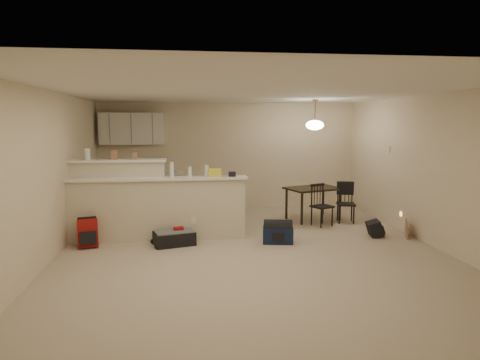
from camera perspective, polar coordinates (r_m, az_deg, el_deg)
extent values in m
plane|color=tan|center=(6.89, 1.57, -9.45)|extent=(7.00, 7.00, 0.00)
plane|color=white|center=(6.60, 1.65, 11.78)|extent=(7.00, 7.00, 0.00)
cube|color=beige|center=(10.09, -1.43, 3.20)|extent=(6.00, 0.02, 2.50)
cube|color=beige|center=(3.26, 11.09, -6.09)|extent=(6.00, 0.02, 2.50)
cube|color=beige|center=(6.85, -24.04, 0.50)|extent=(0.02, 7.00, 2.50)
cube|color=beige|center=(7.68, 24.32, 1.18)|extent=(0.02, 7.00, 2.50)
cube|color=beige|center=(7.57, -10.79, -3.92)|extent=(3.00, 0.28, 1.05)
cube|color=white|center=(7.48, -10.89, 0.18)|extent=(3.08, 0.38, 0.04)
cube|color=beige|center=(7.84, -15.84, -2.57)|extent=(1.60, 0.24, 1.35)
cube|color=white|center=(7.75, -16.02, 2.50)|extent=(1.68, 0.34, 0.04)
cube|color=white|center=(9.90, -14.19, 6.66)|extent=(1.40, 0.34, 0.70)
cube|color=white|center=(9.87, -12.86, -1.75)|extent=(1.80, 0.60, 0.90)
cube|color=beige|center=(9.01, 19.19, 3.86)|extent=(0.02, 0.12, 0.12)
cylinder|color=silver|center=(7.83, -19.69, 3.28)|extent=(0.10, 0.10, 0.20)
cube|color=#9B6F50|center=(7.75, -16.42, 3.22)|extent=(0.10, 0.07, 0.16)
cube|color=#9B6F50|center=(7.70, -13.88, 3.14)|extent=(0.08, 0.06, 0.12)
cylinder|color=silver|center=(7.45, -9.07, 1.35)|extent=(0.07, 0.07, 0.26)
cylinder|color=silver|center=(7.45, -6.70, 1.08)|extent=(0.06, 0.06, 0.18)
cube|color=#9B6F50|center=(7.47, -3.42, 0.98)|extent=(0.22, 0.18, 0.14)
cube|color=#9B6F50|center=(7.50, -1.06, 0.79)|extent=(0.12, 0.10, 0.08)
cylinder|color=silver|center=(7.46, -4.47, 1.21)|extent=(0.07, 0.07, 0.20)
cube|color=black|center=(9.08, 9.76, -1.11)|extent=(1.26, 1.03, 0.04)
cylinder|color=black|center=(8.64, 8.25, -3.82)|extent=(0.05, 0.05, 0.65)
cylinder|color=black|center=(9.19, 13.17, -3.25)|extent=(0.05, 0.05, 0.65)
cylinder|color=black|center=(9.12, 6.22, -3.18)|extent=(0.05, 0.05, 0.65)
cylinder|color=black|center=(9.64, 11.02, -2.69)|extent=(0.05, 0.05, 0.65)
cylinder|color=brown|center=(8.98, 9.98, 8.95)|extent=(0.02, 0.02, 0.50)
cylinder|color=brown|center=(8.99, 10.02, 10.41)|extent=(0.12, 0.12, 0.03)
ellipsoid|color=white|center=(8.98, 9.94, 7.22)|extent=(0.36, 0.36, 0.20)
cube|color=black|center=(7.28, -8.77, -7.69)|extent=(0.74, 0.58, 0.22)
cube|color=maroon|center=(7.46, -19.65, -6.69)|extent=(0.35, 0.27, 0.47)
cube|color=#121D39|center=(7.33, 5.07, -7.31)|extent=(0.55, 0.36, 0.28)
cube|color=black|center=(8.08, 17.51, -6.23)|extent=(0.28, 0.35, 0.27)
cube|color=#9B6F50|center=(8.18, 21.32, -6.16)|extent=(0.17, 0.36, 0.29)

